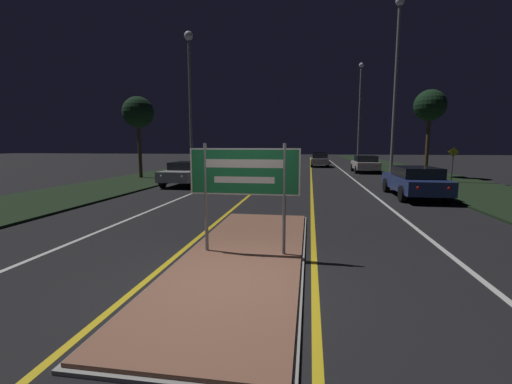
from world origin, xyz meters
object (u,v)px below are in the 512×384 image
at_px(streetlight_left_near, 190,81).
at_px(car_receding_2, 320,160).
at_px(car_receding_1, 365,164).
at_px(car_approaching_1, 261,164).
at_px(car_receding_0, 414,181).
at_px(highway_sign, 244,176).
at_px(car_receding_3, 319,157).
at_px(car_approaching_0, 187,173).
at_px(car_approaching_2, 275,160).
at_px(streetlight_right_near, 396,70).
at_px(warning_sign, 453,161).
at_px(streetlight_right_far, 360,104).

bearing_deg(streetlight_left_near, car_receding_2, 58.40).
xyz_separation_m(car_receding_1, car_approaching_1, (-8.48, -2.04, -0.01)).
bearing_deg(car_receding_1, car_receding_0, -90.15).
height_order(streetlight_left_near, car_receding_0, streetlight_left_near).
height_order(highway_sign, car_receding_3, highway_sign).
distance_m(car_approaching_0, car_approaching_2, 18.31).
xyz_separation_m(streetlight_left_near, car_receding_2, (8.89, 14.44, -5.67)).
height_order(highway_sign, car_approaching_1, highway_sign).
height_order(streetlight_right_near, car_approaching_2, streetlight_right_near).
relative_size(car_approaching_0, warning_sign, 2.07).
xyz_separation_m(highway_sign, warning_sign, (9.63, 15.14, -0.31)).
height_order(car_receding_3, warning_sign, warning_sign).
relative_size(streetlight_right_near, streetlight_right_far, 1.04).
bearing_deg(car_receding_2, streetlight_right_near, -74.15).
distance_m(highway_sign, warning_sign, 17.95).
height_order(streetlight_right_far, car_receding_2, streetlight_right_far).
distance_m(car_receding_0, car_receding_3, 29.98).
distance_m(highway_sign, streetlight_right_near, 17.77).
relative_size(streetlight_left_near, car_receding_2, 2.27).
xyz_separation_m(car_receding_3, car_approaching_0, (-8.10, -26.87, -0.04)).
bearing_deg(car_receding_3, car_approaching_0, -106.78).
bearing_deg(car_approaching_2, car_receding_0, -68.62).
relative_size(highway_sign, warning_sign, 1.06).
bearing_deg(car_receding_1, car_approaching_2, 139.02).
bearing_deg(streetlight_right_far, car_approaching_2, -178.66).
distance_m(streetlight_right_near, car_approaching_0, 13.94).
bearing_deg(car_receding_0, highway_sign, -122.66).
bearing_deg(car_approaching_0, car_receding_3, 73.22).
bearing_deg(car_receding_2, car_approaching_1, -118.45).
bearing_deg(car_receding_2, car_receding_3, 89.06).
bearing_deg(highway_sign, streetlight_right_near, 68.20).
height_order(car_receding_1, car_receding_2, car_receding_2).
bearing_deg(streetlight_right_near, streetlight_right_far, 90.49).
xyz_separation_m(highway_sign, car_approaching_0, (-5.65, 11.98, -0.94)).
distance_m(streetlight_left_near, warning_sign, 16.98).
bearing_deg(car_approaching_0, highway_sign, -64.75).
height_order(car_receding_3, car_approaching_2, car_receding_3).
xyz_separation_m(streetlight_right_far, warning_sign, (3.43, -15.06, -5.04)).
xyz_separation_m(streetlight_right_near, car_approaching_2, (-8.72, 14.19, -6.03)).
xyz_separation_m(car_receding_2, car_approaching_1, (-4.95, -9.13, -0.01)).
xyz_separation_m(car_receding_0, car_receding_1, (0.04, 13.79, 0.01)).
height_order(highway_sign, car_receding_0, highway_sign).
bearing_deg(streetlight_left_near, car_receding_1, 30.62).
bearing_deg(car_approaching_2, streetlight_right_far, 1.34).
relative_size(streetlight_left_near, car_receding_1, 2.16).
height_order(highway_sign, streetlight_left_near, streetlight_left_near).
bearing_deg(streetlight_left_near, highway_sign, -67.01).
bearing_deg(streetlight_right_near, car_receding_3, 99.53).
distance_m(highway_sign, streetlight_right_far, 31.19).
xyz_separation_m(streetlight_right_near, car_receding_3, (-3.87, 23.04, -5.99)).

